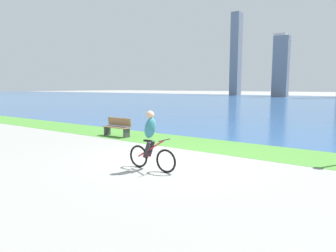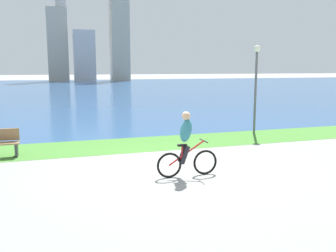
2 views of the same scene
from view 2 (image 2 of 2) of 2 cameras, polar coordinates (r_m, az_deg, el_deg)
ground_plane at (r=10.58m, az=-0.14°, el=-6.31°), size 300.00×300.00×0.00m
grass_strip_bayside at (r=13.60m, az=-4.24°, el=-2.84°), size 120.00×2.65×0.01m
bay_water_surface at (r=52.18m, az=-14.38°, el=5.73°), size 300.00×75.49×0.00m
cyclist_lead at (r=9.43m, az=2.90°, el=-2.96°), size 1.67×0.52×1.71m
lamppost_tall at (r=16.05m, az=13.64°, el=7.63°), size 0.28×0.28×3.75m
city_skyline_far_shore at (r=81.38m, az=-18.10°, el=14.34°), size 44.12×9.15×27.98m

